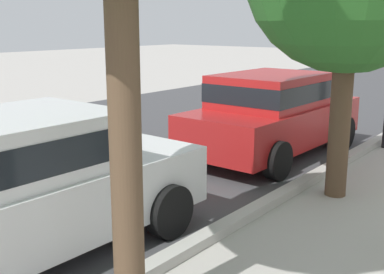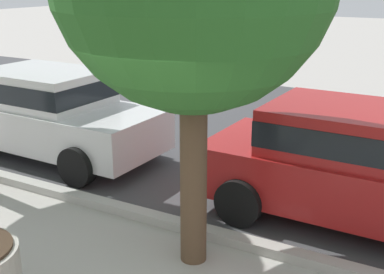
# 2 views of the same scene
# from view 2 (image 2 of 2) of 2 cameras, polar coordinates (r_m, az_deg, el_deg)

# --- Properties ---
(street_surface) EXTENTS (60.00, 9.00, 0.01)m
(street_surface) POSITION_cam_2_polar(r_m,az_deg,el_deg) (10.28, 17.05, -0.68)
(street_surface) COLOR #424244
(street_surface) RESTS_ON ground
(curb_stone) EXTENTS (60.00, 0.20, 0.12)m
(curb_stone) POSITION_cam_2_polar(r_m,az_deg,el_deg) (6.18, 7.23, -12.11)
(curb_stone) COLOR #B2AFA8
(curb_stone) RESTS_ON ground
(parked_car_white) EXTENTS (4.13, 1.99, 1.56)m
(parked_car_white) POSITION_cam_2_polar(r_m,az_deg,el_deg) (9.32, -15.86, 2.93)
(parked_car_white) COLOR silver
(parked_car_white) RESTS_ON ground
(parked_car_red) EXTENTS (4.13, 1.99, 1.56)m
(parked_car_red) POSITION_cam_2_polar(r_m,az_deg,el_deg) (6.80, 18.42, -2.79)
(parked_car_red) COLOR #B21E1E
(parked_car_red) RESTS_ON ground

